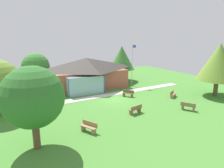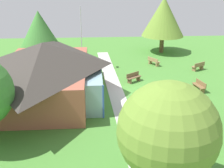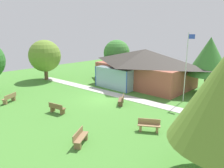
{
  "view_description": "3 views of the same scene",
  "coord_description": "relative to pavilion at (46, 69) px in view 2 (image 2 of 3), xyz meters",
  "views": [
    {
      "loc": [
        -10.91,
        -20.45,
        7.36
      ],
      "look_at": [
        0.87,
        1.88,
        1.47
      ],
      "focal_mm": 31.99,
      "sensor_mm": 36.0,
      "label": 1
    },
    {
      "loc": [
        -21.8,
        3.82,
        9.3
      ],
      "look_at": [
        -0.91,
        2.44,
        1.1
      ],
      "focal_mm": 45.4,
      "sensor_mm": 36.0,
      "label": 2
    },
    {
      "loc": [
        14.54,
        -14.0,
        6.62
      ],
      "look_at": [
        0.29,
        1.13,
        1.41
      ],
      "focal_mm": 34.52,
      "sensor_mm": 36.0,
      "label": 3
    }
  ],
  "objects": [
    {
      "name": "bench_lawn_far_right",
      "position": [
        7.68,
        -10.18,
        -1.88
      ],
      "size": [
        1.5,
        1.18,
        0.84
      ],
      "rotation": [
        0.0,
        0.0,
        3.71
      ],
      "color": "#9E7A51",
      "rests_on": "ground_plane"
    },
    {
      "name": "footpath",
      "position": [
        0.48,
        -5.52,
        -2.27
      ],
      "size": [
        25.6,
        2.68,
        0.03
      ],
      "primitive_type": "cube",
      "rotation": [
        0.0,
        0.0,
        0.05
      ],
      "color": "#BCB7B2",
      "rests_on": "ground_plane"
    },
    {
      "name": "ground_plane",
      "position": [
        0.48,
        -7.58,
        -2.28
      ],
      "size": [
        44.0,
        44.0,
        0.0
      ],
      "primitive_type": "plane",
      "color": "#478433"
    },
    {
      "name": "tree_behind_pavilion_right",
      "position": [
        7.06,
        1.58,
        1.67
      ],
      "size": [
        4.41,
        4.41,
        5.96
      ],
      "color": "brown",
      "rests_on": "ground_plane"
    },
    {
      "name": "tree_west_hedge",
      "position": [
        -11.42,
        -6.71,
        0.97
      ],
      "size": [
        4.25,
        4.25,
        5.39
      ],
      "color": "brown",
      "rests_on": "ground_plane"
    },
    {
      "name": "bench_rear_near_path",
      "position": [
        2.79,
        -7.33,
        -1.88
      ],
      "size": [
        1.24,
        1.47,
        0.84
      ],
      "rotation": [
        0.0,
        0.0,
        2.2
      ],
      "color": "brown",
      "rests_on": "ground_plane"
    },
    {
      "name": "tree_far_east",
      "position": [
        13.02,
        -12.26,
        2.11
      ],
      "size": [
        5.15,
        5.15,
        6.73
      ],
      "color": "brown",
      "rests_on": "ground_plane"
    },
    {
      "name": "bench_front_right",
      "position": [
        5.67,
        -14.41,
        -1.88
      ],
      "size": [
        1.13,
        1.52,
        0.84
      ],
      "rotation": [
        0.0,
        0.0,
        5.23
      ],
      "color": "olive",
      "rests_on": "ground_plane"
    },
    {
      "name": "flagpole",
      "position": [
        6.52,
        -2.56,
        1.23
      ],
      "size": [
        0.64,
        0.08,
        6.43
      ],
      "color": "silver",
      "rests_on": "ground_plane"
    },
    {
      "name": "pavilion",
      "position": [
        0.0,
        0.0,
        0.0
      ],
      "size": [
        11.82,
        8.29,
        4.41
      ],
      "color": "#A35642",
      "rests_on": "ground_plane"
    },
    {
      "name": "bench_front_center",
      "position": [
        0.35,
        -12.6,
        -1.88
      ],
      "size": [
        1.56,
        0.74,
        0.84
      ],
      "rotation": [
        0.0,
        0.0,
        0.21
      ],
      "color": "brown",
      "rests_on": "ground_plane"
    }
  ]
}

